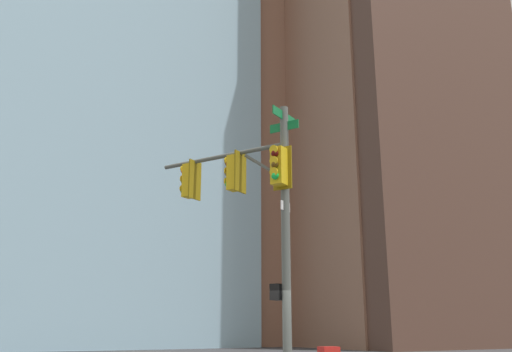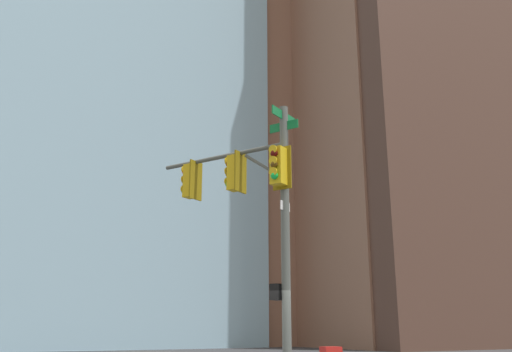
# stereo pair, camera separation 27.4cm
# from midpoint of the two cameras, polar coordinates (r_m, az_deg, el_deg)

# --- Properties ---
(signal_pole_assembly) EXTENTS (4.10, 2.57, 7.41)m
(signal_pole_assembly) POSITION_cam_midpoint_polar(r_m,az_deg,el_deg) (14.78, -0.81, -2.54)
(signal_pole_assembly) COLOR #4C514C
(signal_pole_assembly) RESTS_ON ground_plane
(building_brick_nearside) EXTENTS (19.35, 14.90, 59.19)m
(building_brick_nearside) POSITION_cam_midpoint_polar(r_m,az_deg,el_deg) (61.31, 9.15, 11.89)
(building_brick_nearside) COLOR #845B47
(building_brick_nearside) RESTS_ON ground_plane
(building_brick_midblock) EXTENTS (18.87, 18.84, 48.39)m
(building_brick_midblock) POSITION_cam_midpoint_polar(r_m,az_deg,el_deg) (58.45, 12.79, 7.66)
(building_brick_midblock) COLOR #4C3328
(building_brick_midblock) RESTS_ON ground_plane
(building_glass_tower) EXTENTS (33.02, 24.92, 75.78)m
(building_glass_tower) POSITION_cam_midpoint_polar(r_m,az_deg,el_deg) (69.78, -16.19, 16.53)
(building_glass_tower) COLOR #8CB2C6
(building_glass_tower) RESTS_ON ground_plane
(building_brick_farside) EXTENTS (21.59, 19.72, 36.13)m
(building_brick_farside) POSITION_cam_midpoint_polar(r_m,az_deg,el_deg) (64.76, 2.05, -0.75)
(building_brick_farside) COLOR #845B47
(building_brick_farside) RESTS_ON ground_plane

